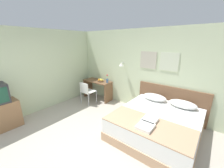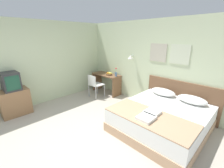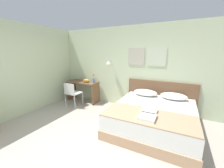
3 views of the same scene
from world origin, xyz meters
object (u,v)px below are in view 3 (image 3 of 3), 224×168
(throw_blanket, at_px, (148,116))
(flower_vase, at_px, (94,80))
(folded_towel_near_foot, at_px, (149,111))
(desk_chair, at_px, (72,92))
(desk, at_px, (83,88))
(folded_towel_mid_bed, at_px, (147,117))
(pillow_left, at_px, (145,93))
(headboard, at_px, (160,97))
(fruit_bowl, at_px, (86,81))
(bed, at_px, (153,117))
(pillow_right, at_px, (174,96))

(throw_blanket, bearing_deg, flower_vase, 148.39)
(folded_towel_near_foot, distance_m, desk_chair, 2.77)
(throw_blanket, bearing_deg, folded_towel_near_foot, 94.37)
(desk, xyz_separation_m, desk_chair, (0.03, -0.62, -0.02))
(folded_towel_near_foot, relative_size, folded_towel_mid_bed, 0.94)
(flower_vase, bearing_deg, folded_towel_near_foot, -29.04)
(folded_towel_near_foot, distance_m, flower_vase, 2.58)
(desk, relative_size, desk_chair, 1.41)
(flower_vase, bearing_deg, throw_blanket, -31.61)
(pillow_left, height_order, desk_chair, desk_chair)
(headboard, bearing_deg, fruit_bowl, -173.34)
(desk_chair, relative_size, fruit_bowl, 3.24)
(headboard, bearing_deg, folded_towel_near_foot, -90.42)
(desk_chair, height_order, fruit_bowl, fruit_bowl)
(fruit_bowl, bearing_deg, pillow_left, 0.57)
(bed, height_order, folded_towel_near_foot, folded_towel_near_foot)
(pillow_left, height_order, folded_towel_near_foot, pillow_left)
(bed, distance_m, headboard, 1.07)
(bed, bearing_deg, folded_towel_mid_bed, -88.67)
(folded_towel_near_foot, bearing_deg, headboard, 89.58)
(desk_chair, bearing_deg, fruit_bowl, 75.80)
(bed, distance_m, desk, 2.87)
(pillow_left, height_order, fruit_bowl, fruit_bowl)
(headboard, height_order, folded_towel_near_foot, headboard)
(folded_towel_mid_bed, distance_m, desk, 3.15)
(bed, bearing_deg, desk_chair, 176.78)
(folded_towel_mid_bed, bearing_deg, throw_blanket, 96.80)
(pillow_right, height_order, throw_blanket, pillow_right)
(fruit_bowl, relative_size, flower_vase, 0.80)
(bed, height_order, flower_vase, flower_vase)
(throw_blanket, xyz_separation_m, desk_chair, (-2.72, 0.74, -0.06))
(bed, bearing_deg, fruit_bowl, 163.81)
(folded_towel_near_foot, relative_size, desk_chair, 0.37)
(folded_towel_near_foot, bearing_deg, throw_blanket, -85.63)
(pillow_right, distance_m, desk, 3.14)
(folded_towel_near_foot, height_order, flower_vase, flower_vase)
(folded_towel_mid_bed, distance_m, desk_chair, 2.87)
(folded_towel_near_foot, xyz_separation_m, folded_towel_mid_bed, (0.03, -0.28, 0.00))
(desk, bearing_deg, throw_blanket, -26.42)
(pillow_right, bearing_deg, pillow_left, 180.00)
(fruit_bowl, bearing_deg, desk, 170.14)
(throw_blanket, relative_size, folded_towel_mid_bed, 5.56)
(folded_towel_mid_bed, bearing_deg, folded_towel_near_foot, 95.59)
(bed, relative_size, throw_blanket, 1.11)
(fruit_bowl, bearing_deg, desk_chair, -104.20)
(bed, height_order, throw_blanket, throw_blanket)
(pillow_left, height_order, pillow_right, same)
(desk_chair, bearing_deg, folded_towel_near_foot, -12.50)
(pillow_right, relative_size, flower_vase, 2.17)
(desk_chair, bearing_deg, pillow_left, 14.77)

